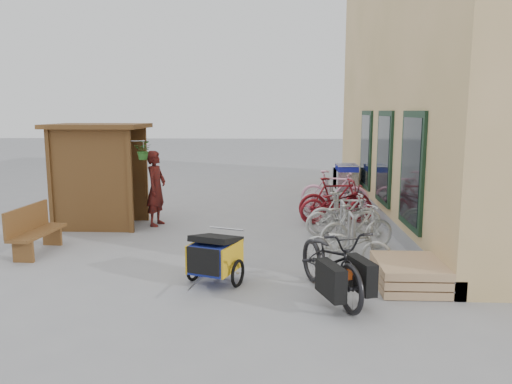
{
  "coord_description": "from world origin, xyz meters",
  "views": [
    {
      "loc": [
        0.97,
        -8.89,
        2.7
      ],
      "look_at": [
        0.5,
        1.5,
        1.0
      ],
      "focal_mm": 35.0,
      "sensor_mm": 36.0,
      "label": 1
    }
  ],
  "objects_px": {
    "bike_5": "(335,200)",
    "bike_3": "(345,214)",
    "bike_2": "(342,217)",
    "bike_7": "(334,191)",
    "shopping_carts": "(344,178)",
    "person_kiosk": "(156,188)",
    "bike_0": "(347,245)",
    "kiosk": "(96,161)",
    "bike_4": "(337,204)",
    "bike_1": "(357,228)",
    "bike_6": "(332,197)",
    "pallet_stack": "(409,274)",
    "cargo_bike": "(332,262)",
    "bench": "(34,229)",
    "child_trailer": "(215,255)"
  },
  "relations": [
    {
      "from": "child_trailer",
      "to": "bike_2",
      "type": "bearing_deg",
      "value": 72.85
    },
    {
      "from": "kiosk",
      "to": "bike_2",
      "type": "bearing_deg",
      "value": -6.9
    },
    {
      "from": "cargo_bike",
      "to": "bike_7",
      "type": "height_order",
      "value": "bike_7"
    },
    {
      "from": "pallet_stack",
      "to": "bike_6",
      "type": "distance_m",
      "value": 5.58
    },
    {
      "from": "bike_1",
      "to": "bike_4",
      "type": "xyz_separation_m",
      "value": [
        -0.11,
        2.4,
        0.02
      ]
    },
    {
      "from": "cargo_bike",
      "to": "bike_1",
      "type": "distance_m",
      "value": 2.57
    },
    {
      "from": "bike_3",
      "to": "bike_6",
      "type": "xyz_separation_m",
      "value": [
        -0.04,
        2.26,
        -0.04
      ]
    },
    {
      "from": "person_kiosk",
      "to": "bike_7",
      "type": "height_order",
      "value": "person_kiosk"
    },
    {
      "from": "bike_7",
      "to": "bike_4",
      "type": "bearing_deg",
      "value": -169.43
    },
    {
      "from": "kiosk",
      "to": "bike_3",
      "type": "height_order",
      "value": "kiosk"
    },
    {
      "from": "bike_4",
      "to": "bike_5",
      "type": "relative_size",
      "value": 1.01
    },
    {
      "from": "pallet_stack",
      "to": "bike_2",
      "type": "xyz_separation_m",
      "value": [
        -0.64,
        3.19,
        0.21
      ]
    },
    {
      "from": "bike_0",
      "to": "bike_5",
      "type": "xyz_separation_m",
      "value": [
        0.2,
        3.67,
        0.14
      ]
    },
    {
      "from": "pallet_stack",
      "to": "bike_1",
      "type": "bearing_deg",
      "value": 104.23
    },
    {
      "from": "cargo_bike",
      "to": "bike_3",
      "type": "relative_size",
      "value": 1.37
    },
    {
      "from": "shopping_carts",
      "to": "bike_3",
      "type": "bearing_deg",
      "value": -97.2
    },
    {
      "from": "person_kiosk",
      "to": "bike_6",
      "type": "xyz_separation_m",
      "value": [
        4.3,
        1.53,
        -0.45
      ]
    },
    {
      "from": "bike_2",
      "to": "shopping_carts",
      "type": "bearing_deg",
      "value": -18.14
    },
    {
      "from": "shopping_carts",
      "to": "person_kiosk",
      "type": "relative_size",
      "value": 0.98
    },
    {
      "from": "kiosk",
      "to": "bike_0",
      "type": "relative_size",
      "value": 1.63
    },
    {
      "from": "bike_2",
      "to": "bike_4",
      "type": "height_order",
      "value": "bike_4"
    },
    {
      "from": "bike_0",
      "to": "bike_6",
      "type": "bearing_deg",
      "value": 14.51
    },
    {
      "from": "kiosk",
      "to": "bike_5",
      "type": "distance_m",
      "value": 5.78
    },
    {
      "from": "kiosk",
      "to": "bike_1",
      "type": "distance_m",
      "value": 6.17
    },
    {
      "from": "bike_2",
      "to": "cargo_bike",
      "type": "bearing_deg",
      "value": 160.52
    },
    {
      "from": "bench",
      "to": "cargo_bike",
      "type": "xyz_separation_m",
      "value": [
        5.43,
        -2.02,
        0.06
      ]
    },
    {
      "from": "bike_7",
      "to": "bike_0",
      "type": "bearing_deg",
      "value": -169.15
    },
    {
      "from": "child_trailer",
      "to": "bike_5",
      "type": "bearing_deg",
      "value": 82.33
    },
    {
      "from": "pallet_stack",
      "to": "bike_4",
      "type": "bearing_deg",
      "value": 97.97
    },
    {
      "from": "shopping_carts",
      "to": "cargo_bike",
      "type": "distance_m",
      "value": 8.36
    },
    {
      "from": "person_kiosk",
      "to": "bike_0",
      "type": "bearing_deg",
      "value": -115.44
    },
    {
      "from": "bike_1",
      "to": "bike_2",
      "type": "xyz_separation_m",
      "value": [
        -0.14,
        1.2,
        -0.04
      ]
    },
    {
      "from": "bike_5",
      "to": "bike_7",
      "type": "distance_m",
      "value": 1.28
    },
    {
      "from": "bike_6",
      "to": "bench",
      "type": "bearing_deg",
      "value": 118.06
    },
    {
      "from": "person_kiosk",
      "to": "bike_1",
      "type": "relative_size",
      "value": 1.15
    },
    {
      "from": "bike_4",
      "to": "bike_5",
      "type": "xyz_separation_m",
      "value": [
        -0.02,
        0.23,
        0.07
      ]
    },
    {
      "from": "bike_1",
      "to": "person_kiosk",
      "type": "bearing_deg",
      "value": 46.56
    },
    {
      "from": "pallet_stack",
      "to": "bench",
      "type": "relative_size",
      "value": 0.81
    },
    {
      "from": "bike_0",
      "to": "bike_3",
      "type": "xyz_separation_m",
      "value": [
        0.26,
        2.33,
        0.07
      ]
    },
    {
      "from": "pallet_stack",
      "to": "person_kiosk",
      "type": "height_order",
      "value": "person_kiosk"
    },
    {
      "from": "bike_5",
      "to": "bike_3",
      "type": "bearing_deg",
      "value": 172.68
    },
    {
      "from": "bike_1",
      "to": "bike_6",
      "type": "relative_size",
      "value": 0.93
    },
    {
      "from": "bike_2",
      "to": "bike_7",
      "type": "height_order",
      "value": "bike_7"
    },
    {
      "from": "bike_0",
      "to": "kiosk",
      "type": "bearing_deg",
      "value": 78.96
    },
    {
      "from": "bike_3",
      "to": "bike_6",
      "type": "height_order",
      "value": "bike_3"
    },
    {
      "from": "bike_4",
      "to": "bike_2",
      "type": "bearing_deg",
      "value": 166.5
    },
    {
      "from": "bench",
      "to": "shopping_carts",
      "type": "relative_size",
      "value": 0.85
    },
    {
      "from": "kiosk",
      "to": "cargo_bike",
      "type": "bearing_deg",
      "value": -40.81
    },
    {
      "from": "bike_2",
      "to": "bike_4",
      "type": "distance_m",
      "value": 1.2
    },
    {
      "from": "bike_1",
      "to": "bike_4",
      "type": "distance_m",
      "value": 2.4
    }
  ]
}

